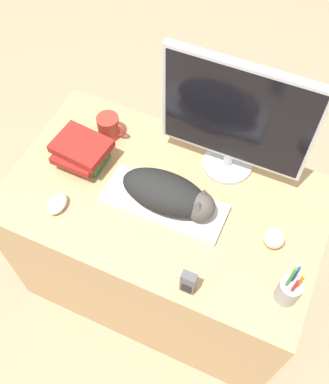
{
  "coord_description": "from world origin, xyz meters",
  "views": [
    {
      "loc": [
        0.35,
        -0.44,
        2.07
      ],
      "look_at": [
        0.01,
        0.32,
        0.78
      ],
      "focal_mm": 42.0,
      "sensor_mm": 36.0,
      "label": 1
    }
  ],
  "objects": [
    {
      "name": "monitor",
      "position": [
        0.15,
        0.56,
        0.98
      ],
      "size": [
        0.51,
        0.18,
        0.48
      ],
      "color": "#B7B7BC",
      "rests_on": "desk"
    },
    {
      "name": "phone",
      "position": [
        0.21,
        0.06,
        0.78
      ],
      "size": [
        0.05,
        0.03,
        0.1
      ],
      "color": "#4C4C51",
      "rests_on": "desk"
    },
    {
      "name": "pen_cup",
      "position": [
        0.49,
        0.16,
        0.78
      ],
      "size": [
        0.07,
        0.07,
        0.21
      ],
      "color": "#939399",
      "rests_on": "desk"
    },
    {
      "name": "book_stack",
      "position": [
        -0.34,
        0.36,
        0.78
      ],
      "size": [
        0.21,
        0.17,
        0.1
      ],
      "color": "#2D6B38",
      "rests_on": "desk"
    },
    {
      "name": "keyboard",
      "position": [
        0.01,
        0.31,
        0.74
      ],
      "size": [
        0.43,
        0.16,
        0.02
      ],
      "color": "silver",
      "rests_on": "desk"
    },
    {
      "name": "computer_mouse",
      "position": [
        -0.32,
        0.15,
        0.75
      ],
      "size": [
        0.06,
        0.09,
        0.04
      ],
      "color": "silver",
      "rests_on": "desk"
    },
    {
      "name": "coffee_mug",
      "position": [
        -0.31,
        0.52,
        0.77
      ],
      "size": [
        0.12,
        0.09,
        0.09
      ],
      "color": "#9E2D23",
      "rests_on": "desk"
    },
    {
      "name": "cat",
      "position": [
        0.04,
        0.31,
        0.81
      ],
      "size": [
        0.33,
        0.15,
        0.12
      ],
      "color": "black",
      "rests_on": "keyboard"
    },
    {
      "name": "baseball",
      "position": [
        0.4,
        0.32,
        0.76
      ],
      "size": [
        0.07,
        0.07,
        0.07
      ],
      "color": "beige",
      "rests_on": "desk"
    },
    {
      "name": "ground_plane",
      "position": [
        0.0,
        0.0,
        0.0
      ],
      "size": [
        12.0,
        12.0,
        0.0
      ],
      "primitive_type": "plane",
      "color": "#998466"
    },
    {
      "name": "desk",
      "position": [
        0.0,
        0.33,
        0.36
      ],
      "size": [
        1.13,
        0.67,
        0.72
      ],
      "color": "tan",
      "rests_on": "ground_plane"
    }
  ]
}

